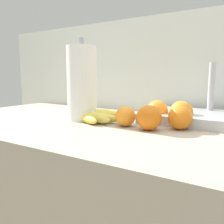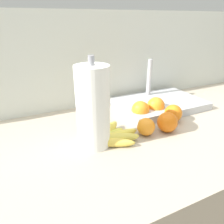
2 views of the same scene
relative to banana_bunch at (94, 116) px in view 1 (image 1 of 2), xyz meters
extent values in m
cube|color=silver|center=(0.21, 0.39, -0.22)|extent=(2.16, 0.06, 1.30)
ellipsoid|color=#E9C74C|center=(-0.01, -0.04, 0.00)|extent=(0.16, 0.11, 0.03)
ellipsoid|color=#D8C44C|center=(0.01, -0.02, 0.00)|extent=(0.19, 0.08, 0.04)
ellipsoid|color=#E2CD4C|center=(0.01, -0.01, 0.00)|extent=(0.21, 0.05, 0.04)
ellipsoid|color=#D7D24C|center=(0.00, 0.00, 0.00)|extent=(0.16, 0.09, 0.03)
ellipsoid|color=#E3CC4C|center=(0.00, 0.02, 0.00)|extent=(0.18, 0.16, 0.04)
ellipsoid|color=#DDC44C|center=(-0.01, 0.03, 0.00)|extent=(0.14, 0.17, 0.03)
sphere|color=orange|center=(0.32, 0.03, 0.02)|extent=(0.08, 0.08, 0.08)
sphere|color=orange|center=(0.30, 0.12, 0.02)|extent=(0.08, 0.08, 0.08)
sphere|color=orange|center=(0.15, -0.02, 0.02)|extent=(0.07, 0.07, 0.07)
sphere|color=orange|center=(0.21, 0.12, 0.02)|extent=(0.08, 0.08, 0.08)
sphere|color=orange|center=(0.24, -0.03, 0.02)|extent=(0.08, 0.08, 0.08)
cylinder|color=white|center=(-0.06, 0.00, 0.12)|extent=(0.11, 0.11, 0.28)
cylinder|color=gray|center=(-0.06, 0.00, 0.14)|extent=(0.02, 0.02, 0.31)
cube|color=#B7BABF|center=(0.37, 0.19, 0.00)|extent=(0.42, 0.29, 0.03)
cylinder|color=#B2B2B7|center=(0.37, 0.29, 0.11)|extent=(0.02, 0.02, 0.19)
camera|label=1|loc=(0.51, -0.71, 0.15)|focal=37.65mm
camera|label=2|loc=(-0.28, -0.61, 0.40)|focal=34.04mm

